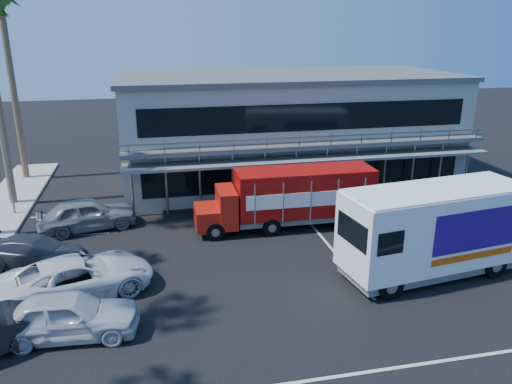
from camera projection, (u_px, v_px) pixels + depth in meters
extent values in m
plane|color=black|center=(311.00, 281.00, 21.24)|extent=(120.00, 120.00, 0.00)
cube|color=gray|center=(287.00, 129.00, 34.64)|extent=(22.00, 10.00, 7.00)
cube|color=#515454|center=(288.00, 76.00, 33.48)|extent=(22.40, 10.40, 0.30)
cube|color=#515454|center=(312.00, 146.00, 29.41)|extent=(22.00, 1.20, 0.25)
cube|color=gray|center=(315.00, 140.00, 28.74)|extent=(22.00, 0.08, 0.90)
cube|color=slate|center=(313.00, 159.00, 29.35)|extent=(22.00, 1.80, 0.15)
cube|color=black|center=(308.00, 176.00, 30.58)|extent=(20.00, 0.06, 1.60)
cube|color=black|center=(310.00, 117.00, 29.44)|extent=(20.00, 0.06, 1.60)
cylinder|color=brown|center=(0.00, 114.00, 28.64)|extent=(0.44, 0.44, 11.00)
cylinder|color=brown|center=(14.00, 94.00, 33.50)|extent=(0.44, 0.44, 12.00)
cylinder|color=gray|center=(4.00, 147.00, 27.35)|extent=(0.14, 0.14, 8.00)
cube|color=#B4190E|center=(208.00, 217.00, 25.85)|extent=(1.30, 2.07, 1.09)
cube|color=#B4190E|center=(227.00, 207.00, 25.88)|extent=(0.94, 2.29, 1.92)
cube|color=black|center=(226.00, 197.00, 25.70)|extent=(0.07, 1.94, 0.64)
cube|color=#B3120B|center=(304.00, 191.00, 26.48)|extent=(7.32, 2.36, 2.37)
cube|color=slate|center=(304.00, 216.00, 26.93)|extent=(7.32, 2.02, 0.27)
cube|color=white|center=(311.00, 199.00, 25.44)|extent=(6.71, 0.10, 0.78)
cube|color=white|center=(298.00, 186.00, 27.58)|extent=(6.71, 0.10, 0.78)
cylinder|color=black|center=(215.00, 232.00, 25.10)|extent=(0.95, 0.29, 0.95)
cylinder|color=black|center=(211.00, 218.00, 26.97)|extent=(0.95, 0.29, 0.95)
cylinder|color=black|center=(272.00, 227.00, 25.65)|extent=(0.95, 0.29, 0.95)
cylinder|color=black|center=(263.00, 214.00, 27.52)|extent=(0.95, 0.29, 0.95)
cylinder|color=black|center=(352.00, 221.00, 26.48)|extent=(0.95, 0.29, 0.95)
cylinder|color=black|center=(339.00, 208.00, 28.35)|extent=(0.95, 0.29, 0.95)
cube|color=white|center=(434.00, 226.00, 21.17)|extent=(8.35, 3.85, 3.22)
cube|color=slate|center=(430.00, 264.00, 21.73)|extent=(8.00, 3.53, 0.40)
cube|color=black|center=(352.00, 231.00, 19.76)|extent=(0.37, 2.25, 1.09)
cube|color=white|center=(439.00, 190.00, 20.65)|extent=(8.19, 3.77, 0.09)
cube|color=#2D0C72|center=(477.00, 230.00, 20.15)|extent=(4.10, 0.61, 1.72)
cube|color=#2D0C72|center=(431.00, 208.00, 22.64)|extent=(4.10, 0.61, 1.72)
cube|color=#F2590C|center=(473.00, 256.00, 20.51)|extent=(4.10, 0.60, 0.29)
cylinder|color=black|center=(390.00, 286.00, 19.68)|extent=(1.13, 0.43, 1.10)
cylinder|color=black|center=(358.00, 261.00, 21.86)|extent=(1.13, 0.43, 1.10)
cylinder|color=black|center=(495.00, 266.00, 21.41)|extent=(1.13, 0.43, 1.10)
cylinder|color=black|center=(455.00, 243.00, 23.58)|extent=(1.13, 0.43, 1.10)
imported|color=silver|center=(67.00, 315.00, 17.23)|extent=(4.98, 2.28, 1.66)
imported|color=white|center=(77.00, 277.00, 19.83)|extent=(6.53, 4.56, 1.66)
imported|color=#303740|center=(35.00, 252.00, 22.41)|extent=(5.09, 3.33, 1.37)
imported|color=gray|center=(87.00, 214.00, 26.40)|extent=(5.37, 3.13, 1.72)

